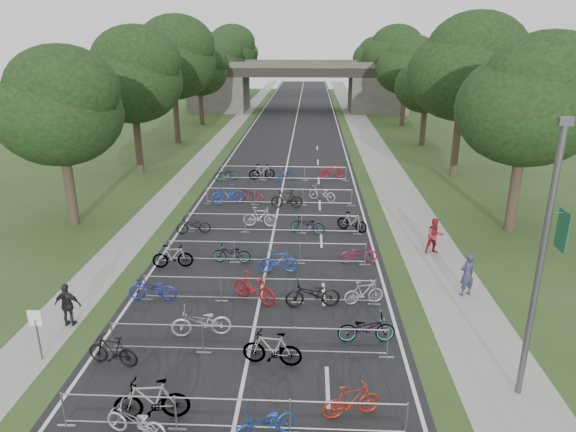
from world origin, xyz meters
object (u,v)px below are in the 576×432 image
Objects in this scene: pedestrian_a at (467,274)px; pedestrian_b at (435,236)px; park_sign at (36,326)px; bike_0 at (135,422)px; bike_1 at (152,400)px; bike_2 at (265,423)px; overpass_bridge at (298,86)px; pedestrian_c at (68,305)px; lamppost at (542,262)px.

pedestrian_b is at bearing -110.01° from pedestrian_a.
bike_0 is at bearing -37.71° from park_sign.
bike_1 is 1.21× the size of bike_2.
bike_0 is 13.88m from pedestrian_a.
overpass_bridge reaches higher than bike_0.
pedestrian_a is at bearing -95.88° from pedestrian_b.
pedestrian_a is at bearing 18.80° from park_sign.
bike_1 is 16.01m from pedestrian_b.
pedestrian_b is at bearing 124.42° from bike_2.
bike_0 is 0.86× the size of bike_1.
pedestrian_b is (14.90, 9.56, -0.37)m from park_sign.
overpass_bridge is 65.25m from bike_2.
pedestrian_b is at bearing 32.67° from park_sign.
pedestrian_a is at bearing 111.89° from bike_2.
bike_0 is (4.26, -3.30, -0.79)m from park_sign.
overpass_bridge is at bearing 154.73° from bike_2.
bike_1 is at bearing -126.12° from bike_2.
pedestrian_a is 1.12× the size of pedestrian_c.
pedestrian_a is at bearing 142.97° from bike_0.
overpass_bridge is 63.55m from lamppost.
lamppost is 4.50× the size of park_sign.
pedestrian_a reaches higher than bike_1.
pedestrian_a is (10.97, 8.48, 0.46)m from bike_0.
bike_0 is 3.43m from bike_2.
bike_2 is at bearing 107.27° from bike_0.
lamppost is 4.74× the size of bike_2.
bike_0 is at bearing -168.07° from lamppost.
park_sign is 0.97× the size of pedestrian_a.
overpass_bridge reaches higher than pedestrian_b.
overpass_bridge reaches higher than pedestrian_a.
lamppost is 15.83m from pedestrian_c.
pedestrian_c is (0.00, 2.13, -0.43)m from park_sign.
bike_1 is at bearing 11.62° from pedestrian_a.
bike_0 is at bearing 13.33° from pedestrian_a.
park_sign is at bearing 91.36° from pedestrian_c.
bike_1 is 6.54m from pedestrian_c.
pedestrian_c is (-15.13, 3.13, -3.44)m from lamppost.
pedestrian_c is at bearing -143.73° from bike_1.
pedestrian_b is at bearing -81.22° from overpass_bridge.
pedestrian_c reaches higher than bike_1.
pedestrian_c is at bearing 168.31° from lamppost.
bike_1 is (4.50, -2.61, -0.64)m from park_sign.
pedestrian_c is at bearing 90.00° from park_sign.
pedestrian_b is (-0.33, 4.37, -0.04)m from pedestrian_a.
bike_2 is 9.35m from pedestrian_c.
pedestrian_b reaches higher than bike_0.
pedestrian_b reaches higher than bike_2.
bike_1 is at bearing -30.10° from park_sign.
bike_2 is at bearing -89.22° from overpass_bridge.
park_sign is at bearing -127.35° from bike_1.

